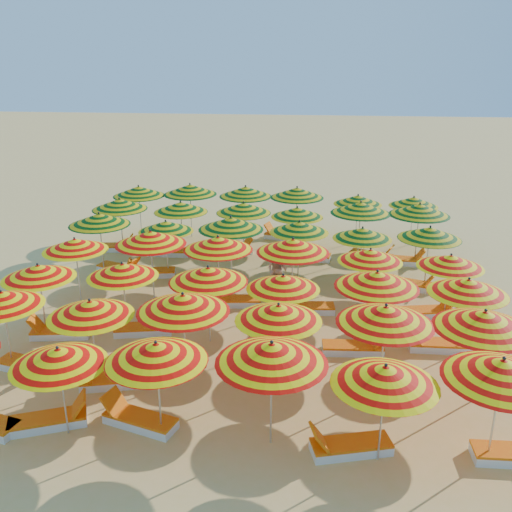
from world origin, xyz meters
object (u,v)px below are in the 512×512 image
Objects in this scene: umbrella_20 at (218,243)px; lounger_2 at (139,419)px; umbrella_15 at (283,282)px; umbrella_37 at (190,189)px; lounger_10 at (437,345)px; lounger_11 at (233,301)px; umbrella_22 at (370,256)px; lounger_1 at (50,420)px; umbrella_24 at (99,219)px; umbrella_12 at (38,272)px; lounger_6 at (113,380)px; beachgoer_b at (277,270)px; umbrella_9 at (278,313)px; umbrella_11 at (484,320)px; lounger_9 at (354,348)px; lounger_17 at (114,247)px; lounger_16 at (410,284)px; lounger_3 at (349,446)px; lounger_15 at (151,272)px; umbrella_31 at (181,207)px; umbrella_41 at (414,202)px; umbrella_25 at (166,226)px; umbrella_4 at (385,376)px; lounger_5 at (30,366)px; lounger_21 at (372,256)px; umbrella_19 at (150,238)px; umbrella_17 at (468,287)px; umbrella_1 at (58,357)px; umbrella_32 at (243,208)px; lounger_12 at (307,308)px; umbrella_10 at (385,315)px; lounger_13 at (428,312)px; lounger_7 at (59,332)px; umbrella_2 at (156,352)px; umbrella_27 at (299,227)px; lounger_22 at (402,260)px; umbrella_28 at (362,233)px; umbrella_39 at (297,193)px; umbrella_33 at (297,212)px; lounger_23 at (283,236)px; umbrella_26 at (231,224)px; umbrella_8 at (183,303)px; umbrella_23 at (451,261)px; umbrella_36 at (139,191)px; umbrella_18 at (75,245)px; umbrella_21 at (293,246)px; lounger_8 at (145,329)px; umbrella_7 at (90,309)px; umbrella_34 at (361,208)px; umbrella_30 at (120,204)px.

lounger_2 is at bearing -95.81° from umbrella_20.
umbrella_37 reaches higher than umbrella_15.
lounger_10 is 0.98× the size of lounger_11.
umbrella_22 is 3.49m from lounger_10.
umbrella_24 is at bearing 80.86° from lounger_1.
umbrella_12 is 1.46× the size of lounger_6.
beachgoer_b is at bearing -39.12° from lounger_10.
umbrella_9 is 1.15× the size of umbrella_11.
lounger_9 and lounger_17 have the same top height.
lounger_16 is (9.08, -5.04, -2.06)m from umbrella_37.
lounger_3 is 1.01× the size of lounger_15.
umbrella_31 is 0.89× the size of umbrella_41.
umbrella_15 reaches higher than umbrella_25.
umbrella_4 is at bearing 149.00° from lounger_3.
lounger_5 is at bearing -152.58° from umbrella_22.
umbrella_19 is at bearing -125.14° from lounger_21.
lounger_2 is at bearing 112.78° from lounger_6.
umbrella_17 is 1.27× the size of lounger_2.
umbrella_1 is 12.18m from umbrella_32.
umbrella_24 reaches higher than lounger_12.
umbrella_10 is at bearing -58.49° from umbrella_37.
lounger_2 is 1.01× the size of lounger_13.
umbrella_11 is at bearing 160.31° from lounger_7.
umbrella_2 is 11.75m from umbrella_32.
umbrella_31 is at bearing -114.97° from lounger_15.
umbrella_12 is at bearing -124.30° from umbrella_32.
umbrella_27 is 1.49× the size of lounger_22.
umbrella_12 is 1.03× the size of umbrella_28.
lounger_10 is at bearing 3.56° from lounger_1.
umbrella_1 is 1.09× the size of umbrella_22.
umbrella_39 is at bearing -90.02° from lounger_12.
lounger_21 is (3.09, 0.23, -1.80)m from umbrella_33.
umbrella_24 is at bearing -83.55° from lounger_17.
lounger_23 is at bearing 111.31° from beachgoer_b.
umbrella_26 is (-4.50, 9.42, 0.18)m from umbrella_4.
umbrella_8 reaches higher than lounger_9.
lounger_11 is (-1.89, -4.81, -1.80)m from umbrella_33.
umbrella_23 is 0.98× the size of umbrella_36.
lounger_9 is (-0.54, -2.83, -1.77)m from umbrella_22.
umbrella_22 is at bearing -30.53° from lounger_17.
umbrella_41 is at bearing 38.55° from umbrella_12.
umbrella_21 reaches higher than umbrella_18.
lounger_3 and lounger_8 have the same top height.
umbrella_22 is at bearing -69.74° from umbrella_39.
umbrella_32 is at bearing 75.26° from umbrella_7.
umbrella_22 is 4.74m from lounger_11.
umbrella_24 is at bearing 134.53° from umbrella_4.
umbrella_2 is 12.76m from umbrella_34.
umbrella_1 is 12.14m from umbrella_30.
lounger_15 is 0.99× the size of lounger_23.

